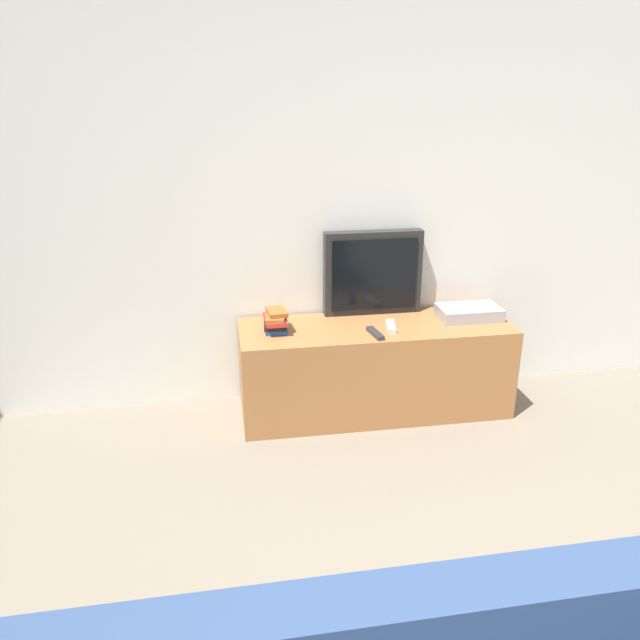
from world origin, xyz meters
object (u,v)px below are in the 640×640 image
object	(u,v)px
tv_stand	(374,368)
book_stack	(276,321)
television	(373,273)
remote_secondary	(375,333)
remote_on_stand	(391,326)
set_top_box	(469,312)

from	to	relation	value
tv_stand	book_stack	size ratio (longest dim) A/B	7.52
television	book_stack	bearing A→B (deg)	-160.58
book_stack	remote_secondary	bearing A→B (deg)	-15.35
book_stack	remote_secondary	size ratio (longest dim) A/B	1.18
remote_on_stand	remote_secondary	size ratio (longest dim) A/B	1.04
tv_stand	set_top_box	world-z (taller)	set_top_box
set_top_box	book_stack	bearing A→B (deg)	-178.73
tv_stand	book_stack	distance (m)	0.68
remote_on_stand	remote_secondary	world-z (taller)	same
tv_stand	book_stack	xyz separation A→B (m)	(-0.59, -0.00, 0.34)
television	book_stack	world-z (taller)	television
remote_secondary	set_top_box	world-z (taller)	set_top_box
television	remote_on_stand	bearing A→B (deg)	-80.36
tv_stand	remote_on_stand	xyz separation A→B (m)	(0.07, -0.06, 0.29)
tv_stand	set_top_box	size ratio (longest dim) A/B	4.34
television	remote_on_stand	distance (m)	0.37
book_stack	remote_secondary	xyz separation A→B (m)	(0.55, -0.15, -0.05)
book_stack	set_top_box	world-z (taller)	book_stack
remote_secondary	set_top_box	distance (m)	0.65
remote_on_stand	tv_stand	bearing A→B (deg)	142.13
tv_stand	set_top_box	xyz separation A→B (m)	(0.58, 0.03, 0.31)
remote_on_stand	set_top_box	xyz separation A→B (m)	(0.51, 0.08, 0.02)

